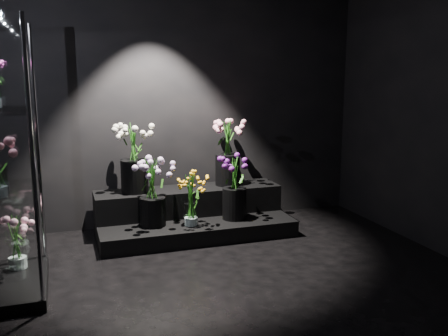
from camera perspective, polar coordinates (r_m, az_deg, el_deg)
name	(u,v)px	position (r m, az deg, el deg)	size (l,w,h in m)	color
floor	(247,294)	(3.89, 2.64, -14.24)	(4.00, 4.00, 0.00)	black
wall_back	(182,95)	(5.43, -4.87, 8.29)	(4.00, 4.00, 0.00)	black
display_riser	(192,214)	(5.26, -3.72, -5.30)	(1.96, 0.87, 0.44)	black
bouquet_orange_bells	(191,199)	(4.88, -3.82, -3.61)	(0.27, 0.27, 0.52)	white
bouquet_lilac	(152,187)	(4.89, -8.23, -2.18)	(0.51, 0.51, 0.67)	black
bouquet_purple	(234,186)	(5.07, 1.20, -2.06)	(0.38, 0.38, 0.63)	black
bouquet_cream_roses	(134,155)	(5.12, -10.27, 1.51)	(0.40, 0.40, 0.70)	black
bouquet_pink_roses	(228,149)	(5.37, 0.42, 2.16)	(0.43, 0.43, 0.71)	black
bouquet_case_base_pink	(16,239)	(4.35, -22.69, -7.47)	(0.39, 0.39, 0.47)	white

